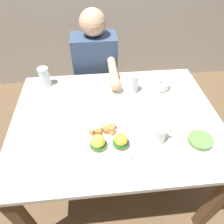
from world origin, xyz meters
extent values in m
plane|color=brown|center=(0.00, 0.00, 0.00)|extent=(6.00, 6.00, 0.00)
cube|color=white|center=(0.00, 0.00, 0.73)|extent=(1.20, 0.90, 0.03)
cube|color=#3F7F51|center=(0.00, -0.40, 0.74)|extent=(1.20, 0.06, 0.00)
cube|color=#3F7F51|center=(0.00, 0.40, 0.74)|extent=(1.20, 0.06, 0.00)
cube|color=brown|center=(-0.55, -0.40, 0.36)|extent=(0.06, 0.06, 0.71)
cube|color=brown|center=(0.55, -0.40, 0.36)|extent=(0.06, 0.06, 0.71)
cube|color=brown|center=(-0.55, 0.40, 0.36)|extent=(0.06, 0.06, 0.71)
cube|color=brown|center=(0.55, 0.40, 0.36)|extent=(0.06, 0.06, 0.71)
cylinder|color=white|center=(-0.06, -0.20, 0.75)|extent=(0.27, 0.27, 0.01)
cylinder|color=tan|center=(-0.11, -0.21, 0.76)|extent=(0.08, 0.08, 0.02)
cylinder|color=#286B2D|center=(-0.11, -0.21, 0.78)|extent=(0.08, 0.08, 0.01)
sphere|color=yellow|center=(-0.11, -0.21, 0.80)|extent=(0.07, 0.07, 0.07)
cylinder|color=tan|center=(0.00, -0.21, 0.76)|extent=(0.08, 0.08, 0.02)
cylinder|color=#236028|center=(0.00, -0.21, 0.78)|extent=(0.08, 0.08, 0.01)
sphere|color=yellow|center=(0.00, -0.21, 0.80)|extent=(0.07, 0.07, 0.07)
cube|color=#AD7038|center=(-0.11, -0.13, 0.77)|extent=(0.03, 0.03, 0.03)
cube|color=tan|center=(-0.07, -0.11, 0.77)|extent=(0.04, 0.04, 0.03)
cube|color=#B77A42|center=(-0.05, -0.10, 0.77)|extent=(0.04, 0.04, 0.03)
cube|color=#B77A42|center=(-0.03, -0.10, 0.77)|extent=(0.03, 0.03, 0.03)
cube|color=#AD7038|center=(-0.06, -0.13, 0.77)|extent=(0.03, 0.03, 0.03)
cube|color=tan|center=(-0.04, -0.13, 0.77)|extent=(0.04, 0.04, 0.02)
cube|color=#B77A42|center=(-0.04, -0.13, 0.77)|extent=(0.04, 0.04, 0.04)
cube|color=tan|center=(-0.14, -0.13, 0.77)|extent=(0.03, 0.03, 0.03)
cylinder|color=white|center=(0.33, 0.24, 0.74)|extent=(0.10, 0.10, 0.01)
cylinder|color=white|center=(0.33, 0.24, 0.77)|extent=(0.12, 0.12, 0.04)
cube|color=#EA6B70|center=(0.34, 0.25, 0.78)|extent=(0.04, 0.04, 0.03)
cube|color=#B7E093|center=(0.34, 0.26, 0.78)|extent=(0.03, 0.03, 0.03)
cube|color=#F4A85B|center=(0.31, 0.24, 0.77)|extent=(0.04, 0.04, 0.03)
cube|color=#EA6B70|center=(0.32, 0.23, 0.78)|extent=(0.04, 0.04, 0.03)
cube|color=#B7E093|center=(0.33, 0.25, 0.79)|extent=(0.04, 0.04, 0.03)
cube|color=#EA6B70|center=(0.33, 0.24, 0.78)|extent=(0.03, 0.03, 0.02)
cylinder|color=white|center=(0.20, -0.19, 0.79)|extent=(0.08, 0.08, 0.09)
cylinder|color=black|center=(0.20, -0.19, 0.83)|extent=(0.07, 0.07, 0.01)
torus|color=white|center=(0.24, -0.19, 0.79)|extent=(0.06, 0.01, 0.06)
cube|color=silver|center=(-0.35, -0.30, 0.74)|extent=(0.12, 0.04, 0.00)
cube|color=silver|center=(-0.28, -0.29, 0.74)|extent=(0.04, 0.03, 0.00)
cylinder|color=silver|center=(-0.44, 0.35, 0.81)|extent=(0.07, 0.07, 0.13)
cylinder|color=silver|center=(-0.44, 0.35, 0.78)|extent=(0.06, 0.06, 0.08)
cylinder|color=silver|center=(0.13, 0.23, 0.80)|extent=(0.07, 0.07, 0.12)
cylinder|color=silver|center=(0.13, 0.23, 0.77)|extent=(0.07, 0.07, 0.06)
cylinder|color=white|center=(0.41, -0.23, 0.75)|extent=(0.20, 0.20, 0.01)
cylinder|color=#66934C|center=(0.41, -0.23, 0.76)|extent=(0.12, 0.12, 0.02)
cylinder|color=#33333D|center=(-0.19, 0.53, 0.23)|extent=(0.11, 0.11, 0.45)
cylinder|color=#33333D|center=(-0.01, 0.53, 0.23)|extent=(0.11, 0.11, 0.45)
cube|color=#384C70|center=(-0.10, 0.63, 0.70)|extent=(0.34, 0.20, 0.50)
sphere|color=#DBAD89|center=(-0.10, 0.63, 1.04)|extent=(0.19, 0.19, 0.19)
cylinder|color=#DBAD89|center=(0.02, 0.38, 0.80)|extent=(0.06, 0.30, 0.06)
sphere|color=#DBAD89|center=(0.02, 0.23, 0.80)|extent=(0.08, 0.08, 0.08)
camera|label=1|loc=(-0.11, -0.82, 1.59)|focal=32.61mm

